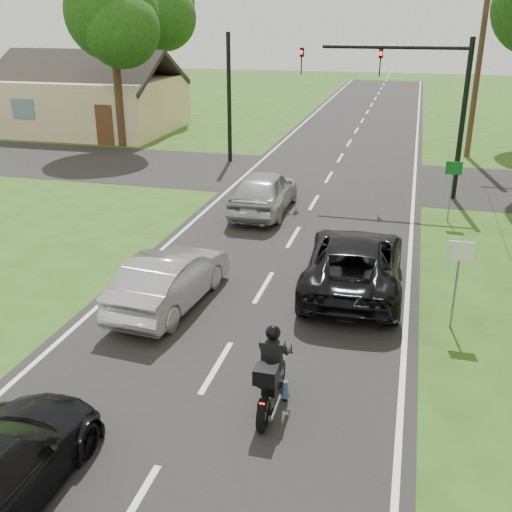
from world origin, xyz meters
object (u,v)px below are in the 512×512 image
Objects in this scene: dark_suv at (354,262)px; traffic_signal at (414,89)px; silver_suv at (264,191)px; motorcycle_rider at (272,377)px; sign_white at (459,264)px; sign_green at (453,177)px; silver_sedan at (170,279)px; utility_pole_far at (480,52)px.

traffic_signal is at bearing -98.47° from dark_suv.
silver_suv is at bearing -143.56° from traffic_signal.
motorcycle_rider is 0.93× the size of sign_white.
dark_suv is (0.88, 5.65, 0.07)m from motorcycle_rider.
dark_suv is 6.94m from silver_suv.
sign_green is at bearing -114.36° from dark_suv.
motorcycle_rider is 0.47× the size of silver_sedan.
traffic_signal is at bearing -109.68° from utility_pole_far.
sign_green is at bearing -175.12° from silver_suv.
sign_white is at bearing 50.57° from motorcycle_rider.
motorcycle_rider reaches higher than silver_suv.
utility_pole_far is (4.80, 23.06, 4.42)m from motorcycle_rider.
sign_white is at bearing -91.43° from sign_green.
sign_white and sign_green have the same top height.
traffic_signal is (4.92, 3.63, 3.34)m from silver_suv.
silver_sedan is 13.18m from traffic_signal.
traffic_signal is at bearing -144.11° from silver_suv.
traffic_signal is at bearing 82.48° from motorcycle_rider.
silver_sedan is 1.97× the size of sign_white.
traffic_signal is 3.00× the size of sign_white.
silver_sedan is 21.65m from utility_pole_far.
motorcycle_rider is 0.43× the size of silver_suv.
utility_pole_far is at bearing -104.74° from dark_suv.
utility_pole_far reaches higher than sign_white.
dark_suv is 4.77m from silver_sedan.
dark_suv is 0.52× the size of utility_pole_far.
traffic_signal reaches higher than dark_suv.
sign_green is (6.88, 8.55, 0.90)m from silver_sedan.
motorcycle_rider is at bearing -101.76° from utility_pole_far.
motorcycle_rider is 23.96m from utility_pole_far.
traffic_signal is (1.06, 9.40, 3.40)m from dark_suv.
silver_sedan is at bearing 24.87° from dark_suv.
utility_pole_far is at bearing 70.32° from traffic_signal.
dark_suv reaches higher than silver_sedan.
motorcycle_rider is 4.86m from silver_sedan.
traffic_signal reaches higher than sign_white.
sign_green is (-1.30, -11.02, -3.49)m from utility_pole_far.
silver_sedan is 11.01m from sign_green.
silver_suv is at bearing -174.57° from sign_green.
dark_suv is 2.47× the size of sign_white.
silver_suv is (-3.86, 5.77, 0.06)m from dark_suv.
sign_green is at bearing 88.57° from sign_white.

